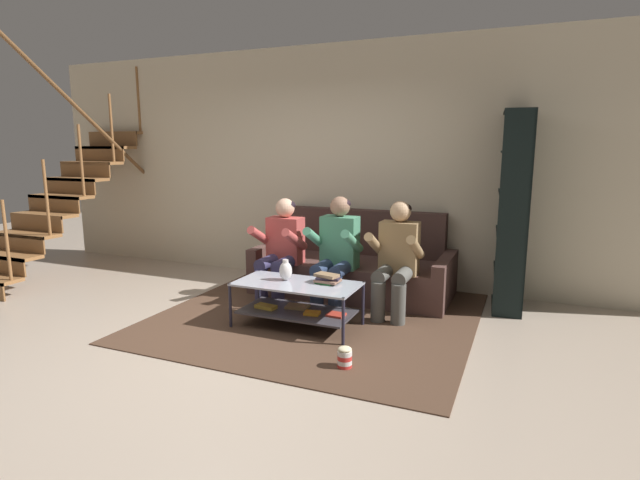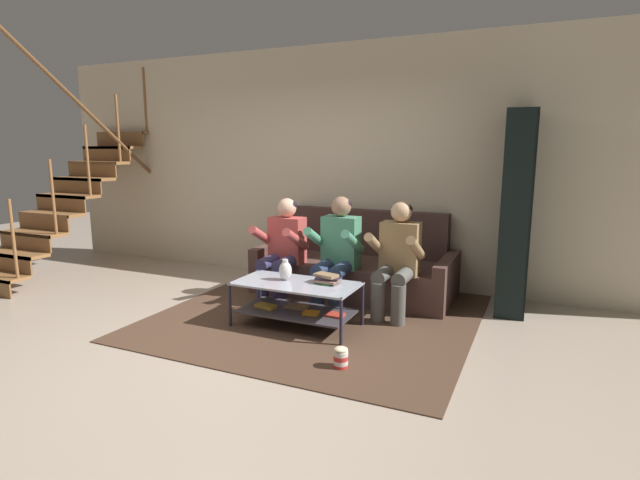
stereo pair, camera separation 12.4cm
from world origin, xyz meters
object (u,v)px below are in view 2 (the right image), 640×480
Objects in this scene: bookshelf at (519,223)px; person_seated_left at (283,246)px; popcorn_tub at (341,358)px; person_seated_right at (397,255)px; vase at (285,270)px; book_stack at (327,279)px; couch at (356,268)px; coffee_table at (296,298)px; person_seated_middle at (337,249)px.

person_seated_left is at bearing -160.26° from bookshelf.
person_seated_right is at bearing 88.42° from popcorn_tub.
bookshelf is (1.96, 1.49, 0.38)m from vase.
book_stack is at bearing 7.83° from vase.
vase is (0.39, -0.65, -0.09)m from person_seated_left.
popcorn_tub is at bearing -72.85° from couch.
person_seated_left is 4.56× the size of book_stack.
person_seated_left is at bearing 120.57° from vase.
popcorn_tub is (1.25, -1.38, -0.52)m from person_seated_left.
coffee_table is at bearing -158.67° from book_stack.
popcorn_tub is (-1.10, -2.22, -0.81)m from bookshelf.
book_stack is 1.41× the size of popcorn_tub.
couch is 1.94× the size of coffee_table.
person_seated_middle is 1.02× the size of person_seated_right.
person_seated_left reaches higher than book_stack.
person_seated_left is at bearing -179.90° from person_seated_right.
couch is 9.07× the size of book_stack.
person_seated_right is at bearing -42.27° from couch.
person_seated_right is 0.99× the size of coffee_table.
popcorn_tub is (0.73, -0.68, -0.19)m from coffee_table.
coffee_table is 0.28m from vase.
person_seated_middle is 1.60m from popcorn_tub.
book_stack is at bearing -137.30° from bookshelf.
bookshelf is (1.82, 1.54, 0.62)m from coffee_table.
person_seated_middle reaches higher than book_stack.
person_seated_middle is at bearing 68.43° from vase.
person_seated_left is 0.76m from vase.
couch is 1.83m from bookshelf.
book_stack is (0.26, 0.10, 0.19)m from coffee_table.
vase is 0.41m from book_stack.
book_stack is (0.79, -0.60, -0.14)m from person_seated_left.
person_seated_middle is (0.64, 0.00, 0.02)m from person_seated_left.
couch is 1.21m from book_stack.
vase is at bearing -142.71° from bookshelf.
coffee_table is 2.47m from bookshelf.
person_seated_right is at bearing -0.16° from person_seated_middle.
coffee_table is (-0.76, -0.70, -0.34)m from person_seated_right.
couch is 1.10× the size of bookshelf.
person_seated_right reaches higher than person_seated_left.
person_seated_right is 1.38m from bookshelf.
popcorn_tub is at bearing -59.37° from book_stack.
vase is at bearing -144.10° from person_seated_right.
book_stack is 0.12× the size of bookshelf.
couch is at bearing 78.19° from vase.
couch is 1.95× the size of person_seated_right.
couch is 0.93m from person_seated_left.
person_seated_middle reaches higher than person_seated_left.
person_seated_left is at bearing 126.83° from coffee_table.
person_seated_right is at bearing 50.12° from book_stack.
person_seated_left is at bearing 132.26° from popcorn_tub.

